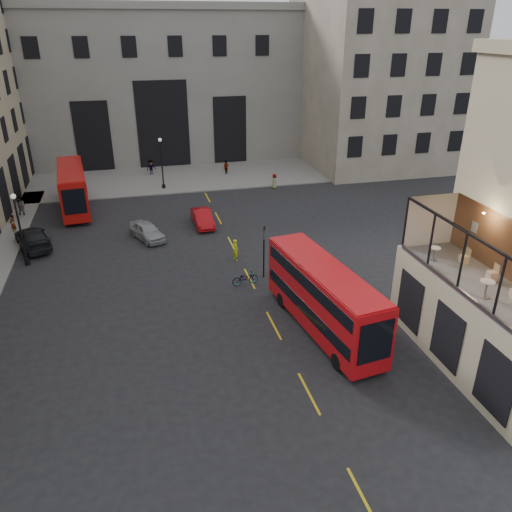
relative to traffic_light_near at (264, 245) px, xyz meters
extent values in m
plane|color=black|center=(1.00, -12.00, -2.42)|extent=(140.00, 140.00, 0.00)
cube|color=black|center=(5.98, -12.00, -0.42)|extent=(0.08, 9.20, 3.00)
cube|color=beige|center=(7.50, -7.00, 3.62)|extent=(3.00, 0.04, 2.90)
cube|color=black|center=(7.50, -12.00, 5.08)|extent=(3.00, 10.00, 0.04)
cube|color=slate|center=(6.00, -12.00, 2.28)|extent=(0.12, 10.00, 0.18)
cube|color=black|center=(6.00, -12.00, 5.03)|extent=(0.12, 10.00, 0.10)
cube|color=beige|center=(8.92, -8.80, 3.78)|extent=(0.04, 0.45, 0.55)
cylinder|color=#FFD899|center=(8.30, -10.00, 5.03)|extent=(0.12, 0.12, 0.05)
cube|color=tan|center=(7.50, -12.00, -0.17)|extent=(3.00, 11.00, 4.50)
cube|color=slate|center=(7.50, -12.00, 2.12)|extent=(3.00, 10.00, 0.10)
cube|color=gray|center=(-4.00, 36.00, 6.58)|extent=(34.00, 10.00, 18.00)
cube|color=gray|center=(-4.00, 36.00, 15.18)|extent=(35.00, 10.60, 0.80)
cube|color=black|center=(-4.00, 30.96, 2.58)|extent=(6.00, 0.12, 10.00)
cube|color=black|center=(-12.00, 30.96, 1.58)|extent=(4.00, 0.12, 8.00)
cube|color=black|center=(4.00, 30.96, 1.58)|extent=(4.00, 0.12, 8.00)
cube|color=#A89B87|center=(21.00, 28.00, 7.58)|extent=(16.00, 18.00, 20.00)
cube|color=slate|center=(-5.00, 26.00, -2.36)|extent=(40.00, 12.00, 0.12)
cylinder|color=black|center=(0.00, 0.00, -1.02)|extent=(0.10, 0.10, 2.80)
imported|color=black|center=(0.00, 0.00, 0.88)|extent=(0.16, 0.20, 1.00)
cylinder|color=black|center=(-14.00, 16.00, -1.02)|extent=(0.10, 0.10, 2.80)
imported|color=black|center=(-14.00, 16.00, 0.88)|extent=(0.16, 0.20, 1.00)
cylinder|color=black|center=(-16.00, 6.00, 0.08)|extent=(0.14, 0.14, 5.00)
cylinder|color=black|center=(-16.00, 6.00, -2.17)|extent=(0.36, 0.36, 0.50)
sphere|color=silver|center=(-16.00, 6.00, 2.73)|extent=(0.36, 0.36, 0.36)
cylinder|color=black|center=(-5.00, 22.00, 0.08)|extent=(0.14, 0.14, 5.00)
cylinder|color=black|center=(-5.00, 22.00, -2.17)|extent=(0.36, 0.36, 0.50)
sphere|color=silver|center=(-5.00, 22.00, 2.73)|extent=(0.36, 0.36, 0.36)
cube|color=#B30C11|center=(1.50, -7.06, -0.31)|extent=(3.59, 10.12, 3.51)
cube|color=black|center=(1.50, -7.06, -0.80)|extent=(3.56, 9.59, 0.72)
cube|color=black|center=(1.50, -7.06, 0.77)|extent=(3.56, 9.59, 0.72)
cube|color=#B30C11|center=(1.50, -7.06, 1.47)|extent=(3.48, 9.91, 0.11)
cylinder|color=black|center=(0.07, -4.06, -1.97)|extent=(0.37, 0.93, 0.90)
cylinder|color=black|center=(2.06, -3.78, -1.97)|extent=(0.37, 0.93, 0.90)
cylinder|color=black|center=(0.98, -10.63, -1.97)|extent=(0.37, 0.93, 0.90)
cylinder|color=black|center=(2.97, -10.35, -1.97)|extent=(0.37, 0.93, 0.90)
cube|color=#AF0F0C|center=(-13.47, 17.59, -0.32)|extent=(3.27, 10.05, 3.50)
cube|color=black|center=(-13.47, 17.59, -0.81)|extent=(3.25, 9.52, 0.72)
cube|color=black|center=(-13.47, 17.59, 0.76)|extent=(3.25, 9.52, 0.72)
cube|color=#AF0F0C|center=(-13.47, 17.59, 1.46)|extent=(3.16, 9.85, 0.11)
cylinder|color=black|center=(-14.80, 20.62, -1.98)|extent=(0.34, 0.92, 0.90)
cylinder|color=black|center=(-12.81, 20.83, -1.98)|extent=(0.34, 0.92, 0.90)
cylinder|color=black|center=(-14.11, 14.05, -1.98)|extent=(0.34, 0.92, 0.90)
cylinder|color=black|center=(-12.11, 14.26, -1.98)|extent=(0.34, 0.92, 0.90)
imported|color=#94979B|center=(-7.35, 8.73, -1.74)|extent=(3.09, 4.36, 1.38)
imported|color=#B00A10|center=(-2.59, 10.61, -1.74)|extent=(1.61, 4.22, 1.37)
imported|color=black|center=(-16.00, 9.23, -1.67)|extent=(3.64, 5.62, 1.51)
imported|color=gray|center=(-1.47, -0.71, -1.96)|extent=(1.82, 0.78, 0.93)
imported|color=#D2DF17|center=(-1.29, 3.14, -1.61)|extent=(0.53, 0.67, 1.63)
imported|color=gray|center=(-18.00, 16.60, -1.44)|extent=(1.14, 1.00, 1.98)
imported|color=gray|center=(-5.92, 27.47, -1.51)|extent=(1.36, 1.12, 1.84)
imported|color=gray|center=(2.41, 25.75, -1.58)|extent=(1.00, 0.98, 1.69)
imported|color=gray|center=(6.33, 19.43, -1.65)|extent=(0.69, 0.87, 1.54)
imported|color=gray|center=(-18.00, 12.69, -1.63)|extent=(0.58, 0.69, 1.60)
cylinder|color=beige|center=(6.81, -12.89, 2.96)|extent=(0.65, 0.65, 0.04)
cylinder|color=slate|center=(6.81, -12.89, 2.57)|extent=(0.09, 0.09, 0.76)
cylinder|color=slate|center=(6.81, -12.89, 2.19)|extent=(0.48, 0.48, 0.03)
cylinder|color=silver|center=(6.74, -8.87, 2.87)|extent=(0.57, 0.57, 0.04)
cylinder|color=slate|center=(6.74, -8.87, 2.53)|extent=(0.08, 0.08, 0.67)
cylinder|color=slate|center=(6.74, -8.87, 2.19)|extent=(0.42, 0.42, 0.03)
cube|color=tan|center=(8.20, -11.52, 2.39)|extent=(0.43, 0.43, 0.43)
cube|color=tan|center=(8.38, -11.53, 2.80)|extent=(0.07, 0.41, 0.39)
cube|color=#D7B67C|center=(8.04, -9.57, 2.39)|extent=(0.42, 0.42, 0.43)
cube|color=#D7B67C|center=(8.22, -9.58, 2.79)|extent=(0.06, 0.40, 0.38)
camera|label=1|loc=(-7.92, -29.32, 13.32)|focal=35.00mm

